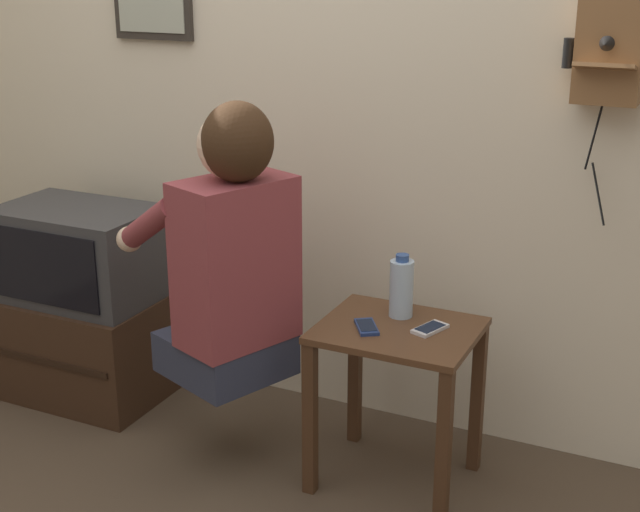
{
  "coord_description": "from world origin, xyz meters",
  "views": [
    {
      "loc": [
        1.33,
        -1.76,
        1.68
      ],
      "look_at": [
        0.19,
        0.63,
        0.77
      ],
      "focal_mm": 50.0,
      "sensor_mm": 36.0,
      "label": 1
    }
  ],
  "objects_px": {
    "cell_phone_spare": "(430,329)",
    "cell_phone_held": "(367,327)",
    "water_bottle": "(401,288)",
    "person": "(231,250)",
    "wall_phone_antique": "(610,48)",
    "television": "(79,253)"
  },
  "relations": [
    {
      "from": "television",
      "to": "water_bottle",
      "type": "height_order",
      "value": "television"
    },
    {
      "from": "wall_phone_antique",
      "to": "television",
      "type": "bearing_deg",
      "value": -170.92
    },
    {
      "from": "person",
      "to": "cell_phone_held",
      "type": "distance_m",
      "value": 0.5
    },
    {
      "from": "person",
      "to": "television",
      "type": "bearing_deg",
      "value": 97.18
    },
    {
      "from": "person",
      "to": "television",
      "type": "relative_size",
      "value": 1.55
    },
    {
      "from": "cell_phone_spare",
      "to": "water_bottle",
      "type": "height_order",
      "value": "water_bottle"
    },
    {
      "from": "cell_phone_held",
      "to": "water_bottle",
      "type": "height_order",
      "value": "water_bottle"
    },
    {
      "from": "wall_phone_antique",
      "to": "cell_phone_held",
      "type": "xyz_separation_m",
      "value": [
        -0.59,
        -0.41,
        -0.85
      ]
    },
    {
      "from": "cell_phone_spare",
      "to": "cell_phone_held",
      "type": "bearing_deg",
      "value": -139.37
    },
    {
      "from": "water_bottle",
      "to": "person",
      "type": "bearing_deg",
      "value": -155.03
    },
    {
      "from": "water_bottle",
      "to": "cell_phone_spare",
      "type": "bearing_deg",
      "value": -30.02
    },
    {
      "from": "television",
      "to": "wall_phone_antique",
      "type": "height_order",
      "value": "wall_phone_antique"
    },
    {
      "from": "television",
      "to": "cell_phone_spare",
      "type": "relative_size",
      "value": 4.36
    },
    {
      "from": "television",
      "to": "water_bottle",
      "type": "relative_size",
      "value": 2.83
    },
    {
      "from": "person",
      "to": "wall_phone_antique",
      "type": "xyz_separation_m",
      "value": [
        1.03,
        0.5,
        0.63
      ]
    },
    {
      "from": "wall_phone_antique",
      "to": "cell_phone_spare",
      "type": "distance_m",
      "value": 1.0
    },
    {
      "from": "wall_phone_antique",
      "to": "cell_phone_spare",
      "type": "height_order",
      "value": "wall_phone_antique"
    },
    {
      "from": "cell_phone_held",
      "to": "person",
      "type": "bearing_deg",
      "value": 157.96
    },
    {
      "from": "wall_phone_antique",
      "to": "water_bottle",
      "type": "xyz_separation_m",
      "value": [
        -0.53,
        -0.27,
        -0.76
      ]
    },
    {
      "from": "wall_phone_antique",
      "to": "water_bottle",
      "type": "height_order",
      "value": "wall_phone_antique"
    },
    {
      "from": "television",
      "to": "wall_phone_antique",
      "type": "relative_size",
      "value": 0.8
    },
    {
      "from": "person",
      "to": "cell_phone_spare",
      "type": "relative_size",
      "value": 6.77
    }
  ]
}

